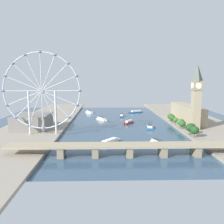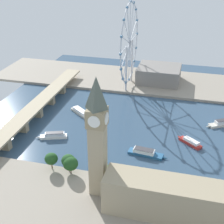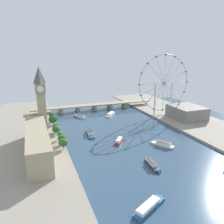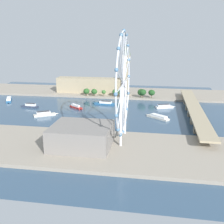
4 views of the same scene
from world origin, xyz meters
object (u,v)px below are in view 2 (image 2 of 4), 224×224
object	(u,v)px
clock_tower	(97,137)
river_bridge	(34,109)
parliament_block	(191,202)
tour_boat_7	(222,123)
tour_boat_4	(145,153)
tour_boat_1	(81,112)
tour_boat_6	(190,142)
ferris_wheel	(130,44)
riverside_hall	(159,74)
tour_boat_3	(53,136)

from	to	relation	value
clock_tower	river_bridge	world-z (taller)	clock_tower
parliament_block	tour_boat_7	xyz separation A→B (m)	(137.86, -25.27, -13.35)
tour_boat_4	tour_boat_1	bearing A→B (deg)	149.84
river_bridge	tour_boat_6	world-z (taller)	river_bridge
ferris_wheel	river_bridge	world-z (taller)	ferris_wheel
tour_boat_1	tour_boat_4	size ratio (longest dim) A/B	0.88
riverside_hall	tour_boat_3	world-z (taller)	riverside_hall
ferris_wheel	tour_boat_4	world-z (taller)	ferris_wheel
tour_boat_3	tour_boat_6	size ratio (longest dim) A/B	1.21
tour_boat_3	clock_tower	bearing A→B (deg)	114.41
ferris_wheel	tour_boat_3	bearing A→B (deg)	162.81
tour_boat_1	tour_boat_3	size ratio (longest dim) A/B	1.08
river_bridge	clock_tower	bearing A→B (deg)	-134.99
ferris_wheel	riverside_hall	bearing A→B (deg)	-55.57
tour_boat_3	tour_boat_4	xyz separation A→B (m)	(-5.98, -87.14, -0.13)
riverside_hall	tour_boat_4	bearing A→B (deg)	-176.30
parliament_block	river_bridge	distance (m)	196.60
ferris_wheel	river_bridge	size ratio (longest dim) A/B	0.44
ferris_wheel	river_bridge	xyz separation A→B (m)	(-100.39, 78.41, -47.59)
river_bridge	tour_boat_4	world-z (taller)	river_bridge
riverside_hall	tour_boat_7	bearing A→B (deg)	-141.49
riverside_hall	tour_boat_6	size ratio (longest dim) A/B	2.24
clock_tower	tour_boat_6	distance (m)	113.79
river_bridge	tour_boat_6	xyz separation A→B (m)	(-14.39, -159.46, -6.26)
ferris_wheel	tour_boat_1	bearing A→B (deg)	158.37
river_bridge	tour_boat_1	distance (m)	48.47
ferris_wheel	tour_boat_3	size ratio (longest dim) A/B	3.56
clock_tower	riverside_hall	bearing A→B (deg)	-3.46
ferris_wheel	parliament_block	bearing A→B (deg)	-157.95
parliament_block	tour_boat_1	distance (m)	173.07
parliament_block	river_bridge	size ratio (longest dim) A/B	0.49
clock_tower	tour_boat_3	bearing A→B (deg)	44.71
ferris_wheel	tour_boat_6	world-z (taller)	ferris_wheel
ferris_wheel	tour_boat_4	xyz separation A→B (m)	(-142.03, -45.05, -53.72)
tour_boat_3	ferris_wheel	bearing A→B (deg)	-127.50
parliament_block	tour_boat_3	distance (m)	147.37
ferris_wheel	tour_boat_1	xyz separation A→B (m)	(-83.92, 33.27, -53.96)
tour_boat_1	tour_boat_7	xyz separation A→B (m)	(12.17, -143.44, 0.46)
parliament_block	ferris_wheel	world-z (taller)	ferris_wheel
tour_boat_4	tour_boat_6	distance (m)	45.15
tour_boat_7	clock_tower	bearing A→B (deg)	23.70
riverside_hall	parliament_block	bearing A→B (deg)	-167.77
ferris_wheel	tour_boat_1	distance (m)	105.17
tour_boat_6	tour_boat_7	xyz separation A→B (m)	(43.03, -29.11, 0.34)
riverside_hall	river_bridge	distance (m)	167.61
tour_boat_3	riverside_hall	bearing A→B (deg)	-135.90
parliament_block	tour_boat_3	world-z (taller)	parliament_block
tour_boat_6	tour_boat_7	size ratio (longest dim) A/B	0.80
parliament_block	tour_boat_3	xyz separation A→B (m)	(73.57, 126.99, -13.44)
clock_tower	riverside_hall	distance (m)	226.36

